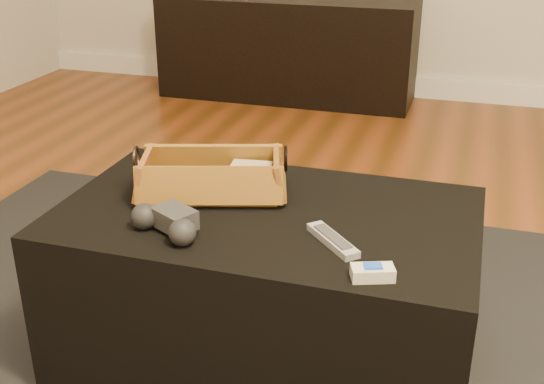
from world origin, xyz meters
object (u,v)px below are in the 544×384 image
(ottoman, at_px, (267,286))
(wicker_basket, at_px, (212,178))
(silver_remote, at_px, (333,240))
(cream_gadget, at_px, (373,273))
(tv_remote, at_px, (204,188))
(media_cabinet, at_px, (287,49))
(game_controller, at_px, (168,222))

(ottoman, xyz_separation_m, wicker_basket, (-0.16, 0.05, 0.25))
(silver_remote, relative_size, cream_gadget, 1.54)
(tv_remote, xyz_separation_m, wicker_basket, (0.01, 0.02, 0.02))
(media_cabinet, xyz_separation_m, game_controller, (0.47, -2.59, 0.17))
(cream_gadget, bearing_deg, tv_remote, 150.21)
(media_cabinet, distance_m, silver_remote, 2.67)
(tv_remote, relative_size, silver_remote, 1.35)
(game_controller, distance_m, silver_remote, 0.37)
(ottoman, bearing_deg, wicker_basket, 162.40)
(cream_gadget, bearing_deg, media_cabinet, 109.42)
(media_cabinet, distance_m, game_controller, 2.64)
(game_controller, relative_size, cream_gadget, 2.06)
(cream_gadget, bearing_deg, wicker_basket, 147.74)
(media_cabinet, relative_size, game_controller, 7.57)
(tv_remote, bearing_deg, silver_remote, -45.45)
(media_cabinet, distance_m, ottoman, 2.50)
(wicker_basket, relative_size, game_controller, 2.11)
(tv_remote, bearing_deg, ottoman, -33.60)
(wicker_basket, distance_m, silver_remote, 0.39)
(tv_remote, distance_m, wicker_basket, 0.03)
(media_cabinet, bearing_deg, silver_remote, -71.89)
(ottoman, bearing_deg, game_controller, -133.81)
(ottoman, height_order, cream_gadget, cream_gadget)
(tv_remote, bearing_deg, cream_gadget, -53.00)
(ottoman, distance_m, game_controller, 0.35)
(tv_remote, height_order, wicker_basket, wicker_basket)
(silver_remote, bearing_deg, ottoman, 148.30)
(tv_remote, distance_m, cream_gadget, 0.54)
(tv_remote, relative_size, cream_gadget, 2.08)
(wicker_basket, height_order, silver_remote, wicker_basket)
(ottoman, xyz_separation_m, silver_remote, (0.19, -0.12, 0.22))
(ottoman, distance_m, cream_gadget, 0.44)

